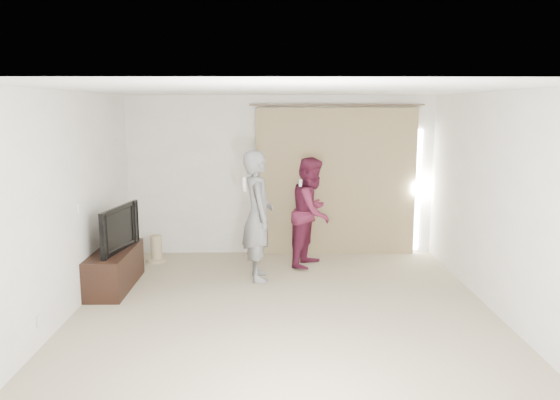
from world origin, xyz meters
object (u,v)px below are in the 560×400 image
Objects in this scene: person_woman at (312,212)px; tv_console at (115,269)px; person_man at (258,216)px; tv at (113,228)px.

tv_console is at bearing -159.79° from person_woman.
person_man is at bearing 9.99° from tv_console.
person_woman reaches higher than tv.
person_man is at bearing -69.79° from tv.
tv_console is 1.29× the size of tv.
tv is at bearing 0.00° from tv_console.
person_man reaches higher than tv_console.
person_woman reaches higher than tv_console.
person_man is 1.04m from person_woman.
tv_console is 0.56m from tv.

